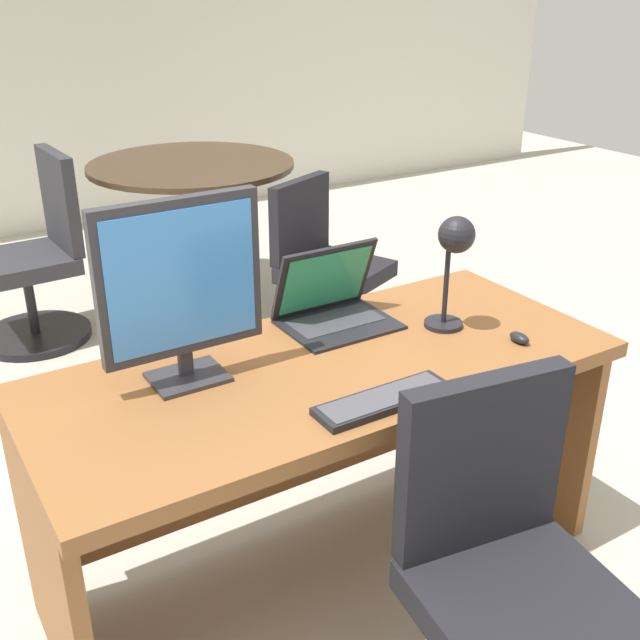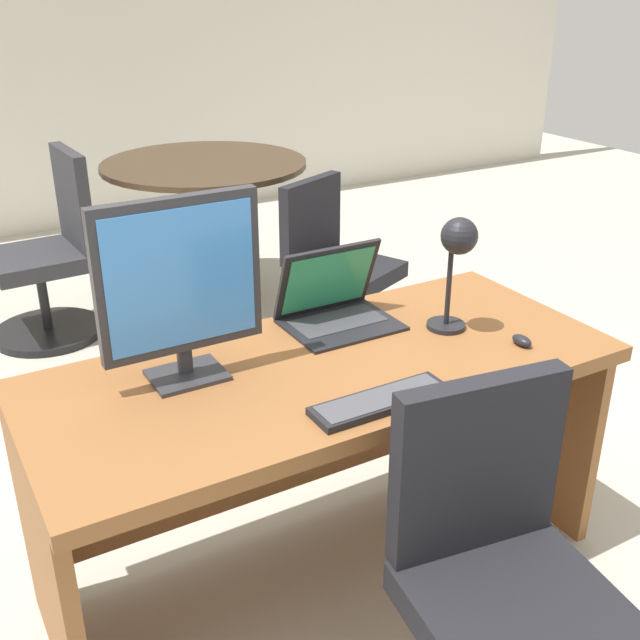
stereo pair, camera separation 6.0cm
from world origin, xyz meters
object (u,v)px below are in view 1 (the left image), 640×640
Objects in this scene: office_chair at (508,608)px; keyboard at (384,400)px; laptop at (331,299)px; meeting_table at (193,198)px; desk_lamp at (454,249)px; desk at (319,416)px; mouse at (519,338)px; monitor at (181,284)px; meeting_chair_far at (38,267)px; meeting_chair_near at (326,279)px.

keyboard is at bearing 99.42° from office_chair.
laptop is at bearing 72.53° from keyboard.
desk_lamp is at bearing -93.02° from meeting_table.
keyboard is 0.57m from office_chair.
meeting_table is at bearing 86.98° from desk_lamp.
desk_lamp is 2.33m from meeting_table.
desk is 0.64m from mouse.
laptop is at bearing -101.01° from meeting_table.
office_chair is (-0.48, -0.50, -0.39)m from mouse.
monitor reaches higher than desk_lamp.
desk is at bearing 157.37° from mouse.
meeting_chair_far is at bearing -177.41° from meeting_table.
desk_lamp is at bearing -6.14° from desk.
keyboard is 0.56m from mouse.
meeting_table is 1.38× the size of meeting_chair_near.
meeting_chair_near is (0.76, 1.23, -0.50)m from laptop.
monitor is 0.53× the size of meeting_chair_far.
keyboard is (0.38, -0.39, -0.27)m from monitor.
desk_lamp is (0.28, -0.25, 0.19)m from laptop.
desk is 4.64× the size of desk_lamp.
mouse is (0.55, 0.08, 0.00)m from keyboard.
meeting_table is (0.00, 2.47, -0.15)m from mouse.
meeting_table is at bearing 66.70° from monitor.
meeting_chair_near is at bearing 68.57° from office_chair.
monitor is 1.13m from office_chair.
monitor is at bearing -133.80° from meeting_chair_near.
meeting_table reaches higher than mouse.
meeting_table is (0.12, 2.29, -0.40)m from desk_lamp.
desk_lamp is (0.81, -0.12, -0.02)m from monitor.
desk is at bearing -81.72° from meeting_chair_far.
monitor is 0.45× the size of meeting_table.
keyboard is 5.44× the size of mouse.
meeting_chair_near is at bearing 71.92° from desk_lamp.
mouse is at bearing -47.69° from laptop.
desk_lamp reaches higher than meeting_chair_far.
meeting_chair_near is at bearing 57.06° from desk.
monitor is 1.32× the size of keyboard.
keyboard is 0.40× the size of meeting_chair_far.
meeting_table is at bearing 89.89° from mouse.
laptop is 0.93× the size of desk_lamp.
laptop is at bearing 132.31° from mouse.
meeting_table is at bearing 80.70° from office_chair.
monitor reaches higher than mouse.
mouse is 0.79m from office_chair.
meeting_table is (0.56, 2.55, -0.15)m from keyboard.
keyboard is (-0.16, -0.51, -0.06)m from laptop.
office_chair reaches higher than keyboard.
monitor is 0.62× the size of meeting_chair_near.
meeting_chair_far is at bearing 103.64° from laptop.
desk is 0.76m from office_chair.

